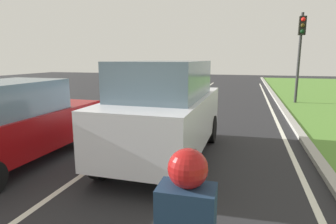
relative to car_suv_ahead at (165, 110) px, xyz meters
The scene contains 8 objects.
ground_plane 5.58m from the car_suv_ahead, 96.86° to the left, with size 60.00×60.00×0.00m, color #262628.
lane_line_center 5.70m from the car_suv_ahead, 104.02° to the left, with size 0.12×32.00×0.01m, color silver.
lane_line_right_edge 6.27m from the car_suv_ahead, 61.42° to the left, with size 0.12×32.00×0.01m, color silver.
curb_right 6.51m from the car_suv_ahead, 57.50° to the left, with size 0.24×48.00×0.12m, color #9E9B93.
car_suv_ahead is the anchor object (origin of this frame).
car_sedan_left_lane 3.39m from the car_suv_ahead, 158.73° to the right, with size 1.92×4.34×1.86m.
rider_person 4.60m from the car_suv_ahead, 71.83° to the right, with size 0.51×0.41×1.16m.
traffic_light_near_right 10.64m from the car_suv_ahead, 65.88° to the left, with size 0.32×0.50×4.57m.
Camera 1 is at (2.45, 2.44, 2.34)m, focal length 30.02 mm.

